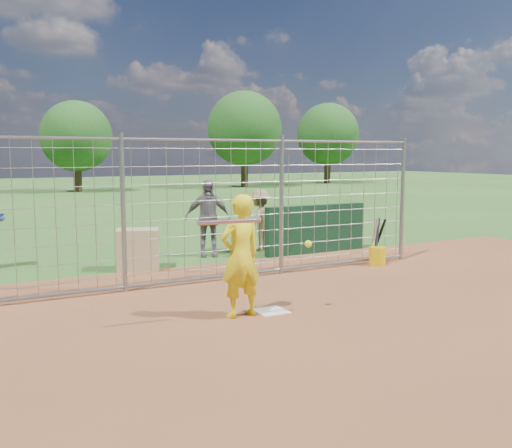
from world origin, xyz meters
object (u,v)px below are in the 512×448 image
batter (240,256)px  equipment_bin (138,249)px  bystander_b (208,218)px  bucket_with_bats (377,253)px  bystander_c (260,220)px

batter → equipment_bin: bearing=-92.2°
bystander_b → equipment_bin: size_ratio=2.14×
bucket_with_bats → bystander_b: bearing=134.9°
bystander_b → bucket_with_bats: 3.74m
bystander_b → equipment_bin: bystander_b is taller
bystander_c → bystander_b: bearing=-28.7°
bystander_b → equipment_bin: bearing=-139.4°
batter → equipment_bin: 3.91m
batter → bystander_c: (2.90, 4.66, -0.14)m
bystander_c → bucket_with_bats: 3.01m
bystander_b → bystander_c: 1.38m
bystander_b → bucket_with_bats: bearing=-25.5°
bystander_c → equipment_bin: (-3.16, -0.78, -0.32)m
bystander_b → bystander_c: bearing=23.6°
bystander_c → equipment_bin: size_ratio=1.80×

